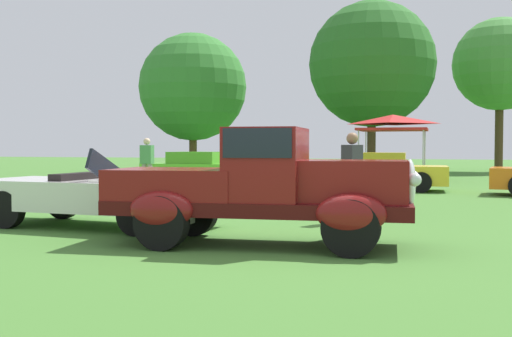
% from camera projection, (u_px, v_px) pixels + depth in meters
% --- Properties ---
extents(ground_plane, '(120.00, 120.00, 0.00)m').
position_uv_depth(ground_plane, '(269.00, 246.00, 8.96)').
color(ground_plane, '#42752D').
extents(feature_pickup_truck, '(4.50, 2.06, 1.70)m').
position_uv_depth(feature_pickup_truck, '(262.00, 186.00, 9.04)').
color(feature_pickup_truck, '#400B0B').
rests_on(feature_pickup_truck, ground_plane).
extents(neighbor_convertible, '(4.45, 2.02, 1.40)m').
position_uv_depth(neighbor_convertible, '(101.00, 194.00, 11.11)').
color(neighbor_convertible, silver).
rests_on(neighbor_convertible, ground_plane).
extents(show_car_lime, '(4.11, 1.79, 1.22)m').
position_uv_depth(show_car_lime, '(200.00, 169.00, 22.62)').
color(show_car_lime, '#60C62D').
rests_on(show_car_lime, ground_plane).
extents(show_car_yellow, '(4.12, 1.84, 1.22)m').
position_uv_depth(show_car_yellow, '(381.00, 172.00, 20.16)').
color(show_car_yellow, yellow).
rests_on(show_car_yellow, ground_plane).
extents(spectator_between_cars, '(0.38, 0.46, 1.69)m').
position_uv_depth(spectator_between_cars, '(352.00, 174.00, 11.74)').
color(spectator_between_cars, '#7F7056').
rests_on(spectator_between_cars, ground_plane).
extents(spectator_by_row, '(0.41, 0.25, 1.69)m').
position_uv_depth(spectator_by_row, '(147.00, 162.00, 20.17)').
color(spectator_by_row, '#9E998E').
rests_on(spectator_by_row, ground_plane).
extents(canopy_tent_left_field, '(2.75, 2.75, 2.71)m').
position_uv_depth(canopy_tent_left_field, '(393.00, 122.00, 25.48)').
color(canopy_tent_left_field, '#B7B7BC').
rests_on(canopy_tent_left_field, ground_plane).
extents(treeline_far_left, '(6.12, 6.12, 7.84)m').
position_uv_depth(treeline_far_left, '(193.00, 87.00, 35.65)').
color(treeline_far_left, brown).
rests_on(treeline_far_left, ground_plane).
extents(treeline_mid_left, '(6.49, 6.49, 8.90)m').
position_uv_depth(treeline_mid_left, '(372.00, 64.00, 32.25)').
color(treeline_mid_left, '#47331E').
rests_on(treeline_mid_left, ground_plane).
extents(treeline_center, '(5.07, 5.07, 8.45)m').
position_uv_depth(treeline_center, '(500.00, 65.00, 34.23)').
color(treeline_center, '#47331E').
rests_on(treeline_center, ground_plane).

